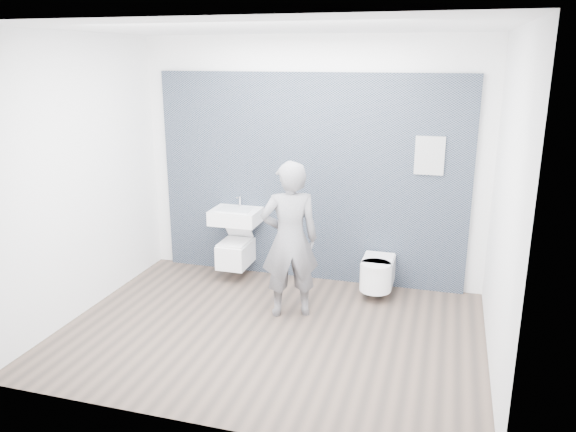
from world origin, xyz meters
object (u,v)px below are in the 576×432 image
(toilet_square, at_px, (236,252))
(toilet_rounded, at_px, (377,273))
(washbasin, at_px, (236,216))
(visitor, at_px, (290,240))

(toilet_square, distance_m, toilet_rounded, 1.69)
(washbasin, xyz_separation_m, toilet_square, (0.00, -0.03, -0.44))
(toilet_square, height_order, visitor, visitor)
(toilet_rounded, relative_size, visitor, 0.37)
(toilet_square, relative_size, visitor, 0.37)
(toilet_square, xyz_separation_m, visitor, (0.89, -0.77, 0.48))
(toilet_square, bearing_deg, visitor, -40.65)
(toilet_square, bearing_deg, washbasin, 90.00)
(visitor, bearing_deg, washbasin, -65.31)
(washbasin, distance_m, toilet_rounded, 1.76)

